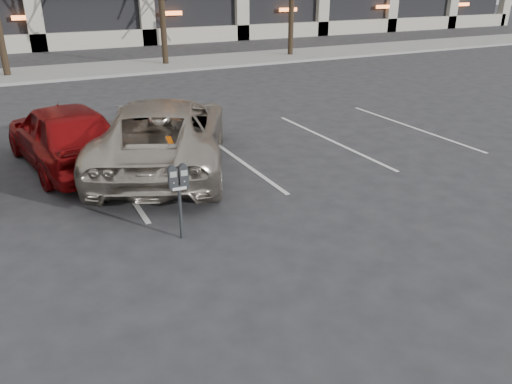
{
  "coord_description": "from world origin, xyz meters",
  "views": [
    {
      "loc": [
        -3.22,
        -8.05,
        3.93
      ],
      "look_at": [
        0.0,
        -1.66,
        0.85
      ],
      "focal_mm": 35.0,
      "sensor_mm": 36.0,
      "label": 1
    }
  ],
  "objects": [
    {
      "name": "ground",
      "position": [
        0.0,
        0.0,
        0.0
      ],
      "size": [
        140.0,
        140.0,
        0.0
      ],
      "primitive_type": "plane",
      "color": "#28282B",
      "rests_on": "ground"
    },
    {
      "name": "sidewalk",
      "position": [
        0.0,
        16.0,
        0.06
      ],
      "size": [
        80.0,
        4.0,
        0.12
      ],
      "primitive_type": "cube",
      "color": "gray",
      "rests_on": "ground"
    },
    {
      "name": "stall_lines",
      "position": [
        -1.4,
        2.3,
        0.01
      ],
      "size": [
        16.9,
        5.2,
        0.0
      ],
      "color": "silver",
      "rests_on": "ground"
    },
    {
      "name": "parking_meter",
      "position": [
        -1.05,
        -1.05,
        0.96
      ],
      "size": [
        0.33,
        0.15,
        1.25
      ],
      "rotation": [
        0.0,
        0.0,
        -0.08
      ],
      "color": "black",
      "rests_on": "ground"
    },
    {
      "name": "suv_silver",
      "position": [
        -0.27,
        2.35,
        0.78
      ],
      "size": [
        4.61,
        6.18,
        1.57
      ],
      "rotation": [
        0.0,
        0.0,
        2.73
      ],
      "color": "#B4A899",
      "rests_on": "ground"
    },
    {
      "name": "car_red",
      "position": [
        -2.21,
        3.35,
        0.75
      ],
      "size": [
        2.45,
        4.62,
        1.5
      ],
      "primitive_type": "imported",
      "rotation": [
        0.0,
        0.0,
        3.3
      ],
      "color": "maroon",
      "rests_on": "ground"
    }
  ]
}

